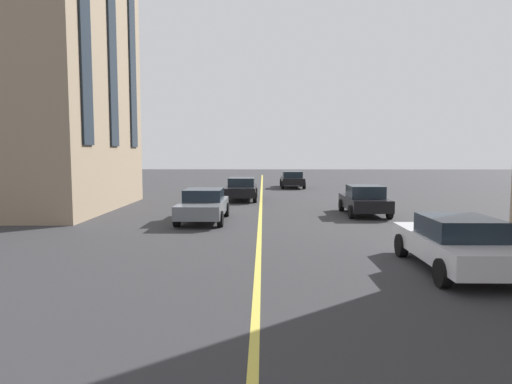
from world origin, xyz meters
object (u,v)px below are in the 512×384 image
at_px(car_black_mid, 292,179).
at_px(car_grey_parked_a, 204,205).
at_px(car_white_trailing, 456,243).
at_px(car_black_far, 364,200).
at_px(car_black_parked_b, 241,189).

distance_m(car_black_mid, car_grey_parked_a, 19.04).
bearing_deg(car_white_trailing, car_black_far, 0.00).
relative_size(car_white_trailing, car_black_mid, 1.00).
relative_size(car_black_parked_b, car_grey_parked_a, 1.00).
relative_size(car_black_mid, car_black_far, 1.13).
distance_m(car_black_parked_b, car_black_far, 9.01).
height_order(car_white_trailing, car_black_parked_b, same).
height_order(car_black_mid, car_black_parked_b, same).
height_order(car_white_trailing, car_black_mid, same).
distance_m(car_white_trailing, car_black_far, 9.96).
bearing_deg(car_black_mid, car_grey_parked_a, 164.80).
relative_size(car_black_mid, car_grey_parked_a, 1.00).
distance_m(car_black_mid, car_black_parked_b, 10.46).
bearing_deg(car_black_far, car_black_mid, 8.12).
relative_size(car_black_parked_b, car_black_far, 1.13).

